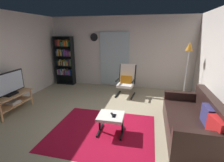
{
  "coord_description": "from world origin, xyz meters",
  "views": [
    {
      "loc": [
        1.16,
        -3.22,
        2.02
      ],
      "look_at": [
        0.17,
        0.97,
        0.75
      ],
      "focal_mm": 26.46,
      "sensor_mm": 36.0,
      "label": 1
    }
  ],
  "objects_px": {
    "wall_clock": "(94,37)",
    "television": "(9,84)",
    "leather_sofa": "(193,122)",
    "tv_stand": "(12,101)",
    "tv_remote": "(112,115)",
    "bookshelf_near_tv": "(65,59)",
    "cell_phone": "(114,116)",
    "floor_lamp_by_shelf": "(189,53)",
    "lounge_armchair": "(126,79)",
    "ottoman": "(111,118)"
  },
  "relations": [
    {
      "from": "tv_stand",
      "to": "bookshelf_near_tv",
      "type": "relative_size",
      "value": 0.6
    },
    {
      "from": "lounge_armchair",
      "to": "floor_lamp_by_shelf",
      "type": "xyz_separation_m",
      "value": [
        1.81,
        0.06,
        0.92
      ]
    },
    {
      "from": "floor_lamp_by_shelf",
      "to": "leather_sofa",
      "type": "bearing_deg",
      "value": -94.5
    },
    {
      "from": "tv_stand",
      "to": "tv_remote",
      "type": "xyz_separation_m",
      "value": [
        2.76,
        -0.33,
        0.1
      ]
    },
    {
      "from": "lounge_armchair",
      "to": "cell_phone",
      "type": "distance_m",
      "value": 2.3
    },
    {
      "from": "bookshelf_near_tv",
      "to": "cell_phone",
      "type": "height_order",
      "value": "bookshelf_near_tv"
    },
    {
      "from": "cell_phone",
      "to": "floor_lamp_by_shelf",
      "type": "bearing_deg",
      "value": 51.06
    },
    {
      "from": "lounge_armchair",
      "to": "wall_clock",
      "type": "bearing_deg",
      "value": 148.62
    },
    {
      "from": "tv_stand",
      "to": "tv_remote",
      "type": "height_order",
      "value": "tv_stand"
    },
    {
      "from": "bookshelf_near_tv",
      "to": "floor_lamp_by_shelf",
      "type": "distance_m",
      "value": 4.46
    },
    {
      "from": "leather_sofa",
      "to": "ottoman",
      "type": "bearing_deg",
      "value": -169.39
    },
    {
      "from": "leather_sofa",
      "to": "tv_remote",
      "type": "bearing_deg",
      "value": -169.54
    },
    {
      "from": "tv_stand",
      "to": "wall_clock",
      "type": "bearing_deg",
      "value": 64.22
    },
    {
      "from": "wall_clock",
      "to": "television",
      "type": "bearing_deg",
      "value": -115.71
    },
    {
      "from": "bookshelf_near_tv",
      "to": "ottoman",
      "type": "bearing_deg",
      "value": -48.78
    },
    {
      "from": "tv_stand",
      "to": "floor_lamp_by_shelf",
      "type": "bearing_deg",
      "value": 23.71
    },
    {
      "from": "lounge_armchair",
      "to": "tv_remote",
      "type": "height_order",
      "value": "lounge_armchair"
    },
    {
      "from": "tv_remote",
      "to": "wall_clock",
      "type": "height_order",
      "value": "wall_clock"
    },
    {
      "from": "tv_stand",
      "to": "wall_clock",
      "type": "xyz_separation_m",
      "value": [
        1.34,
        2.77,
        1.54
      ]
    },
    {
      "from": "leather_sofa",
      "to": "tv_stand",
      "type": "bearing_deg",
      "value": 179.6
    },
    {
      "from": "television",
      "to": "leather_sofa",
      "type": "relative_size",
      "value": 0.5
    },
    {
      "from": "television",
      "to": "bookshelf_near_tv",
      "type": "xyz_separation_m",
      "value": [
        0.14,
        2.63,
        0.24
      ]
    },
    {
      "from": "television",
      "to": "tv_stand",
      "type": "bearing_deg",
      "value": 115.88
    },
    {
      "from": "lounge_armchair",
      "to": "tv_stand",
      "type": "bearing_deg",
      "value": -144.56
    },
    {
      "from": "leather_sofa",
      "to": "ottoman",
      "type": "distance_m",
      "value": 1.66
    },
    {
      "from": "tv_remote",
      "to": "cell_phone",
      "type": "xyz_separation_m",
      "value": [
        0.05,
        -0.04,
        -0.0
      ]
    },
    {
      "from": "tv_remote",
      "to": "cell_phone",
      "type": "relative_size",
      "value": 1.03
    },
    {
      "from": "ottoman",
      "to": "floor_lamp_by_shelf",
      "type": "bearing_deg",
      "value": 52.35
    },
    {
      "from": "tv_stand",
      "to": "tv_remote",
      "type": "relative_size",
      "value": 7.83
    },
    {
      "from": "cell_phone",
      "to": "floor_lamp_by_shelf",
      "type": "distance_m",
      "value": 3.09
    },
    {
      "from": "cell_phone",
      "to": "wall_clock",
      "type": "xyz_separation_m",
      "value": [
        -1.47,
        3.13,
        1.44
      ]
    },
    {
      "from": "bookshelf_near_tv",
      "to": "television",
      "type": "bearing_deg",
      "value": -92.98
    },
    {
      "from": "tv_stand",
      "to": "cell_phone",
      "type": "height_order",
      "value": "tv_stand"
    },
    {
      "from": "tv_remote",
      "to": "wall_clock",
      "type": "xyz_separation_m",
      "value": [
        -1.42,
        3.1,
        1.43
      ]
    },
    {
      "from": "lounge_armchair",
      "to": "ottoman",
      "type": "relative_size",
      "value": 1.91
    },
    {
      "from": "bookshelf_near_tv",
      "to": "floor_lamp_by_shelf",
      "type": "relative_size",
      "value": 1.07
    },
    {
      "from": "cell_phone",
      "to": "wall_clock",
      "type": "height_order",
      "value": "wall_clock"
    },
    {
      "from": "lounge_armchair",
      "to": "tv_remote",
      "type": "xyz_separation_m",
      "value": [
        0.05,
        -2.26,
        -0.12
      ]
    },
    {
      "from": "ottoman",
      "to": "floor_lamp_by_shelf",
      "type": "xyz_separation_m",
      "value": [
        1.79,
        2.32,
        1.11
      ]
    },
    {
      "from": "leather_sofa",
      "to": "cell_phone",
      "type": "bearing_deg",
      "value": -167.97
    },
    {
      "from": "leather_sofa",
      "to": "lounge_armchair",
      "type": "relative_size",
      "value": 1.84
    },
    {
      "from": "tv_stand",
      "to": "ottoman",
      "type": "xyz_separation_m",
      "value": [
        2.73,
        -0.34,
        0.02
      ]
    },
    {
      "from": "tv_stand",
      "to": "lounge_armchair",
      "type": "relative_size",
      "value": 1.1
    },
    {
      "from": "tv_remote",
      "to": "floor_lamp_by_shelf",
      "type": "xyz_separation_m",
      "value": [
        1.76,
        2.32,
        1.03
      ]
    },
    {
      "from": "television",
      "to": "ottoman",
      "type": "height_order",
      "value": "television"
    },
    {
      "from": "television",
      "to": "wall_clock",
      "type": "bearing_deg",
      "value": 64.29
    },
    {
      "from": "television",
      "to": "bookshelf_near_tv",
      "type": "bearing_deg",
      "value": 87.02
    },
    {
      "from": "leather_sofa",
      "to": "lounge_armchair",
      "type": "xyz_separation_m",
      "value": [
        -1.65,
        1.96,
        0.24
      ]
    },
    {
      "from": "tv_remote",
      "to": "bookshelf_near_tv",
      "type": "bearing_deg",
      "value": 102.59
    },
    {
      "from": "bookshelf_near_tv",
      "to": "floor_lamp_by_shelf",
      "type": "bearing_deg",
      "value": -8.27
    }
  ]
}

